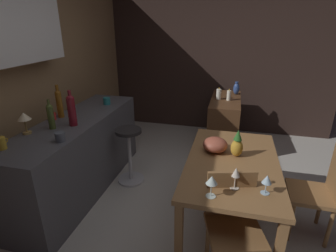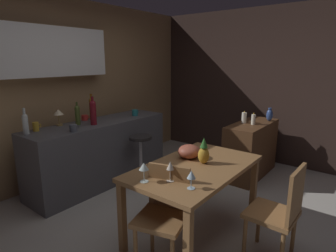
% 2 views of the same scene
% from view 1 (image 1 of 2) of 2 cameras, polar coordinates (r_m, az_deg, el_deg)
% --- Properties ---
extents(ground_plane, '(9.00, 9.00, 0.00)m').
position_cam_1_polar(ground_plane, '(3.00, 7.80, -18.43)').
color(ground_plane, '#B7B2A8').
extents(wall_kitchen_back, '(5.20, 0.33, 2.60)m').
position_cam_1_polar(wall_kitchen_back, '(3.22, -31.13, 9.45)').
color(wall_kitchen_back, '#9E7A51').
rests_on(wall_kitchen_back, ground_plane).
extents(wall_side_right, '(0.10, 4.40, 2.60)m').
position_cam_1_polar(wall_side_right, '(4.91, 8.66, 14.11)').
color(wall_side_right, '#33231E').
rests_on(wall_side_right, ground_plane).
extents(dining_table, '(1.40, 0.82, 0.74)m').
position_cam_1_polar(dining_table, '(2.54, 13.63, -9.04)').
color(dining_table, olive).
rests_on(dining_table, ground_plane).
extents(kitchen_counter, '(2.10, 0.60, 0.90)m').
position_cam_1_polar(kitchen_counter, '(3.32, -18.60, -5.95)').
color(kitchen_counter, '#4C4C51').
rests_on(kitchen_counter, ground_plane).
extents(sideboard_cabinet, '(1.10, 0.44, 0.82)m').
position_cam_1_polar(sideboard_cabinet, '(4.30, 11.98, 0.53)').
color(sideboard_cabinet, '#56351E').
rests_on(sideboard_cabinet, ground_plane).
extents(chair_near_window, '(0.50, 0.50, 0.87)m').
position_cam_1_polar(chair_near_window, '(2.20, 13.79, -19.63)').
color(chair_near_window, olive).
rests_on(chair_near_window, ground_plane).
extents(chair_by_doorway, '(0.41, 0.41, 0.90)m').
position_cam_1_polar(chair_by_doorway, '(2.84, 30.01, -11.94)').
color(chair_by_doorway, olive).
rests_on(chair_by_doorway, ground_plane).
extents(bar_stool, '(0.34, 0.34, 0.72)m').
position_cam_1_polar(bar_stool, '(3.35, -8.28, -6.03)').
color(bar_stool, '#262323').
rests_on(bar_stool, ground_plane).
extents(wine_glass_left, '(0.08, 0.08, 0.17)m').
position_cam_1_polar(wine_glass_left, '(1.94, 9.44, -11.60)').
color(wine_glass_left, silver).
rests_on(wine_glass_left, dining_table).
extents(wine_glass_right, '(0.07, 0.07, 0.15)m').
position_cam_1_polar(wine_glass_right, '(2.08, 20.60, -10.86)').
color(wine_glass_right, silver).
rests_on(wine_glass_right, dining_table).
extents(wine_glass_center, '(0.07, 0.07, 0.18)m').
position_cam_1_polar(wine_glass_center, '(2.06, 14.46, -9.83)').
color(wine_glass_center, silver).
rests_on(wine_glass_center, dining_table).
extents(pineapple_centerpiece, '(0.11, 0.11, 0.27)m').
position_cam_1_polar(pineapple_centerpiece, '(2.55, 14.70, -3.99)').
color(pineapple_centerpiece, gold).
rests_on(pineapple_centerpiece, dining_table).
extents(fruit_bowl, '(0.24, 0.24, 0.14)m').
position_cam_1_polar(fruit_bowl, '(2.61, 10.15, -4.00)').
color(fruit_bowl, '#9E4C38').
rests_on(fruit_bowl, dining_table).
extents(wine_bottle_ruby, '(0.08, 0.08, 0.38)m').
position_cam_1_polar(wine_bottle_ruby, '(2.92, -20.14, 3.46)').
color(wine_bottle_ruby, maroon).
rests_on(wine_bottle_ruby, kitchen_counter).
extents(wine_bottle_olive, '(0.06, 0.06, 0.31)m').
position_cam_1_polar(wine_bottle_olive, '(2.91, -24.04, 2.12)').
color(wine_bottle_olive, '#475623').
rests_on(wine_bottle_olive, kitchen_counter).
extents(wine_bottle_amber, '(0.07, 0.07, 0.38)m').
position_cam_1_polar(wine_bottle_amber, '(3.22, -22.46, 4.74)').
color(wine_bottle_amber, '#8C5114').
rests_on(wine_bottle_amber, kitchen_counter).
extents(cup_mustard, '(0.11, 0.07, 0.11)m').
position_cam_1_polar(cup_mustard, '(2.67, -32.30, -3.16)').
color(cup_mustard, gold).
rests_on(cup_mustard, kitchen_counter).
extents(cup_teal, '(0.13, 0.09, 0.09)m').
position_cam_1_polar(cup_teal, '(3.60, -13.08, 5.31)').
color(cup_teal, teal).
rests_on(cup_teal, kitchen_counter).
extents(cup_red, '(0.12, 0.09, 0.08)m').
position_cam_1_polar(cup_red, '(3.22, -23.76, 1.93)').
color(cup_red, red).
rests_on(cup_red, kitchen_counter).
extents(cup_slate, '(0.12, 0.09, 0.09)m').
position_cam_1_polar(cup_slate, '(2.61, -22.31, -2.17)').
color(cup_slate, '#515660').
rests_on(cup_slate, kitchen_counter).
extents(counter_lamp, '(0.13, 0.13, 0.22)m').
position_cam_1_polar(counter_lamp, '(2.88, -28.66, 1.53)').
color(counter_lamp, '#A58447').
rests_on(counter_lamp, kitchen_counter).
extents(pillar_candle_tall, '(0.07, 0.07, 0.18)m').
position_cam_1_polar(pillar_candle_tall, '(4.09, 10.89, 6.76)').
color(pillar_candle_tall, white).
rests_on(pillar_candle_tall, sideboard_cabinet).
extents(pillar_candle_short, '(0.06, 0.06, 0.18)m').
position_cam_1_polar(pillar_candle_short, '(4.07, 13.01, 6.46)').
color(pillar_candle_short, white).
rests_on(pillar_candle_short, sideboard_cabinet).
extents(vase_ceramic_blue, '(0.10, 0.10, 0.21)m').
position_cam_1_polar(vase_ceramic_blue, '(4.44, 14.55, 7.84)').
color(vase_ceramic_blue, '#334C8C').
rests_on(vase_ceramic_blue, sideboard_cabinet).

